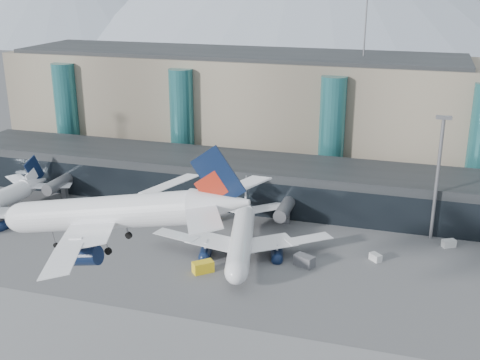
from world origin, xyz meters
name	(u,v)px	position (x,y,z in m)	size (l,w,h in m)	color
ground	(216,344)	(0.00, 0.00, 0.00)	(900.00, 900.00, 0.00)	#515154
concourse	(297,186)	(-0.02, 57.73, 4.97)	(170.00, 27.00, 10.00)	black
terminal_main	(236,107)	(-25.00, 90.00, 15.44)	(130.00, 30.00, 31.00)	gray
teal_towers	(254,127)	(-14.99, 74.01, 14.01)	(116.40, 19.40, 46.00)	#26676C
lightmast_mid	(438,171)	(30.00, 48.00, 14.42)	(3.00, 1.20, 25.60)	slate
hero_jet	(127,205)	(-7.34, -10.50, 25.02)	(35.23, 36.07, 11.63)	white
jet_parked_mid	(242,227)	(-5.65, 32.38, 4.51)	(36.09, 37.13, 11.94)	white
veh_a	(60,222)	(-46.14, 31.07, 0.97)	(3.43, 1.93, 1.93)	silver
veh_b	(211,218)	(-16.09, 43.15, 0.84)	(2.91, 1.79, 1.68)	gold
veh_c	(304,261)	(7.58, 28.36, 1.03)	(3.69, 1.95, 2.05)	#515157
veh_d	(449,243)	(33.43, 44.73, 0.75)	(2.63, 1.41, 1.50)	silver
veh_g	(375,257)	(20.04, 34.37, 0.68)	(2.34, 1.37, 1.37)	silver
veh_h	(203,267)	(-9.54, 20.49, 1.03)	(3.73, 1.96, 2.06)	gold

